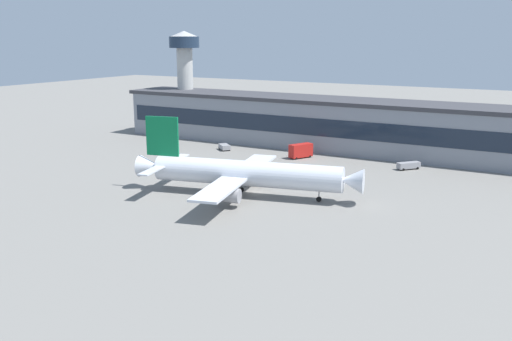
{
  "coord_description": "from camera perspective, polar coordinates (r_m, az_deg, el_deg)",
  "views": [
    {
      "loc": [
        61.41,
        -108.35,
        34.73
      ],
      "look_at": [
        -0.42,
        0.5,
        5.0
      ],
      "focal_mm": 39.61,
      "sensor_mm": 36.0,
      "label": 1
    }
  ],
  "objects": [
    {
      "name": "catering_truck",
      "position": [
        165.91,
        4.51,
        2.04
      ],
      "size": [
        5.52,
        7.61,
        4.15
      ],
      "color": "red",
      "rests_on": "ground_plane"
    },
    {
      "name": "airliner",
      "position": [
        125.53,
        -1.29,
        -0.27
      ],
      "size": [
        51.9,
        44.32,
        17.07
      ],
      "color": "silver",
      "rests_on": "ground_plane"
    },
    {
      "name": "belt_loader",
      "position": [
        156.7,
        15.12,
        0.52
      ],
      "size": [
        5.66,
        6.18,
        1.95
      ],
      "color": "gray",
      "rests_on": "ground_plane"
    },
    {
      "name": "pushback_tractor",
      "position": [
        177.84,
        -3.22,
        2.42
      ],
      "size": [
        5.35,
        5.08,
        1.75
      ],
      "color": "gray",
      "rests_on": "ground_plane"
    },
    {
      "name": "terminal_building",
      "position": [
        178.37,
        9.14,
        4.56
      ],
      "size": [
        159.69,
        19.32,
        15.91
      ],
      "color": "gray",
      "rests_on": "ground_plane"
    },
    {
      "name": "ground_plane",
      "position": [
        129.29,
        0.05,
        -2.22
      ],
      "size": [
        600.0,
        600.0,
        0.0
      ],
      "primitive_type": "plane",
      "color": "slate"
    },
    {
      "name": "control_tower",
      "position": [
        211.25,
        -7.19,
        9.98
      ],
      "size": [
        10.91,
        10.91,
        36.81
      ],
      "color": "#B7B7B2",
      "rests_on": "ground_plane"
    }
  ]
}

